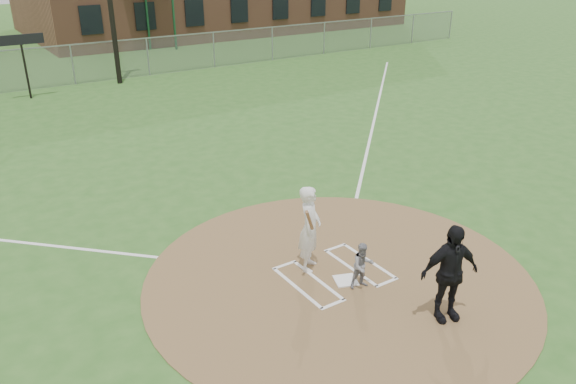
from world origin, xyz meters
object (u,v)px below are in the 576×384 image
batter_at_plate (310,228)px  home_plate (346,280)px  umpire (449,273)px  catcher (363,266)px

batter_at_plate → home_plate: bearing=-69.5°
home_plate → umpire: 2.39m
home_plate → batter_at_plate: batter_at_plate is taller
umpire → batter_at_plate: umpire is taller
home_plate → catcher: size_ratio=0.46×
home_plate → catcher: catcher is taller
umpire → home_plate: bearing=129.6°
catcher → home_plate: bearing=125.2°
home_plate → catcher: (0.14, -0.35, 0.50)m
home_plate → umpire: bearing=-68.6°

